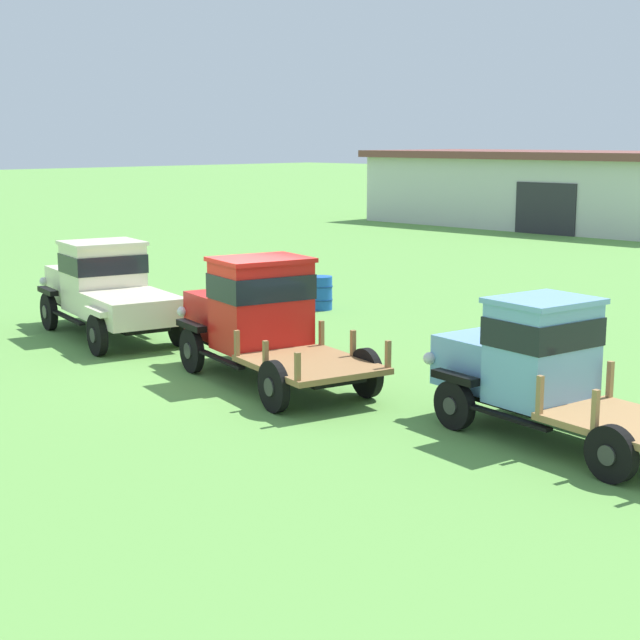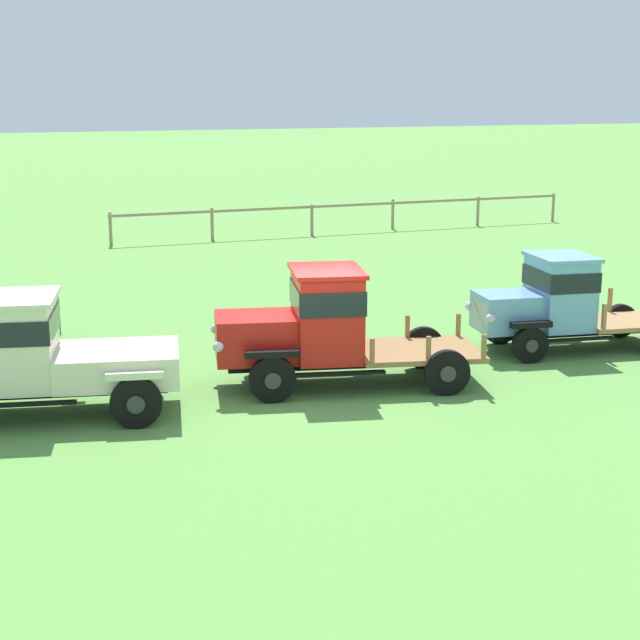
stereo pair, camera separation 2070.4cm
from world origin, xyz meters
name	(u,v)px [view 2 (the right image)]	position (x,y,z in m)	size (l,w,h in m)	color
ground_plane	(313,392)	(0.00, 0.00, 0.00)	(240.00, 240.00, 0.00)	#5B9342
paddock_fence	(351,210)	(9.03, 19.12, 0.90)	(19.04, 0.62, 1.21)	#997F60
vintage_truck_foreground_near	(24,355)	(-5.12, 0.52, 1.10)	(5.41, 2.92, 2.14)	black
vintage_truck_second_in_line	(319,325)	(0.25, 0.32, 1.19)	(5.36, 2.96, 2.28)	black
vintage_truck_midrow_center	(555,302)	(5.95, 0.85, 1.09)	(4.77, 2.39, 2.11)	black
oil_drum_beside_row	(47,316)	(-4.12, 6.41, 0.44)	(0.61, 0.61, 0.88)	#1951B2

